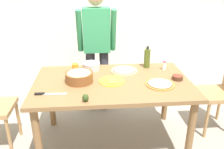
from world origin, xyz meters
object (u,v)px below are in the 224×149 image
object	(u,v)px
pizza_raw_on_board	(124,70)
chef_knife	(47,94)
plate_with_slice	(112,81)
cup_orange	(75,67)
dining_table	(112,89)
olive_oil_bottle	(147,58)
avocado	(85,98)
mixing_bowl_steel	(91,66)
salt_shaker	(164,65)
small_sauce_bowl	(177,77)
popcorn_bowl	(79,76)
pizza_cooked_on_tray	(160,84)
chair_wooden_right	(224,88)
person_cook	(97,44)

from	to	relation	value
pizza_raw_on_board	chef_knife	world-z (taller)	pizza_raw_on_board
plate_with_slice	cup_orange	world-z (taller)	cup_orange
dining_table	olive_oil_bottle	xyz separation A→B (m)	(0.44, 0.35, 0.20)
dining_table	avocado	bearing A→B (deg)	-123.48
mixing_bowl_steel	salt_shaker	size ratio (longest dim) A/B	1.89
mixing_bowl_steel	chef_knife	bearing A→B (deg)	-124.72
small_sauce_bowl	avocado	xyz separation A→B (m)	(-0.94, -0.38, 0.01)
salt_shaker	popcorn_bowl	bearing A→B (deg)	-165.46
pizza_cooked_on_tray	cup_orange	distance (m)	0.97
chair_wooden_right	olive_oil_bottle	world-z (taller)	olive_oil_bottle
pizza_cooked_on_tray	small_sauce_bowl	bearing A→B (deg)	27.37
pizza_raw_on_board	avocado	bearing A→B (deg)	-122.83
popcorn_bowl	pizza_raw_on_board	bearing A→B (deg)	26.27
plate_with_slice	pizza_cooked_on_tray	bearing A→B (deg)	-13.81
pizza_raw_on_board	avocado	distance (m)	0.78
pizza_cooked_on_tray	dining_table	bearing A→B (deg)	163.30
popcorn_bowl	olive_oil_bottle	size ratio (longest dim) A/B	1.09
avocado	popcorn_bowl	bearing A→B (deg)	99.42
olive_oil_bottle	cup_orange	distance (m)	0.83
dining_table	person_cook	world-z (taller)	person_cook
cup_orange	salt_shaker	size ratio (longest dim) A/B	0.80
chair_wooden_right	pizza_cooked_on_tray	size ratio (longest dim) A/B	3.35
pizza_cooked_on_tray	pizza_raw_on_board	bearing A→B (deg)	127.74
small_sauce_bowl	pizza_cooked_on_tray	bearing A→B (deg)	-152.63
pizza_raw_on_board	popcorn_bowl	xyz separation A→B (m)	(-0.49, -0.24, 0.05)
person_cook	avocado	bearing A→B (deg)	-96.52
olive_oil_bottle	avocado	bearing A→B (deg)	-132.94
pizza_raw_on_board	chef_knife	size ratio (longest dim) A/B	1.01
person_cook	pizza_raw_on_board	world-z (taller)	person_cook
mixing_bowl_steel	pizza_cooked_on_tray	bearing A→B (deg)	-35.57
mixing_bowl_steel	chef_knife	xyz separation A→B (m)	(-0.41, -0.59, -0.03)
plate_with_slice	salt_shaker	world-z (taller)	salt_shaker
salt_shaker	pizza_raw_on_board	bearing A→B (deg)	-179.54
pizza_raw_on_board	chef_knife	bearing A→B (deg)	-147.27
mixing_bowl_steel	pizza_raw_on_board	bearing A→B (deg)	-13.64
salt_shaker	avocado	world-z (taller)	salt_shaker
plate_with_slice	salt_shaker	bearing A→B (deg)	24.11
person_cook	olive_oil_bottle	size ratio (longest dim) A/B	6.33
person_cook	olive_oil_bottle	xyz separation A→B (m)	(0.57, -0.41, -0.07)
pizza_cooked_on_tray	salt_shaker	distance (m)	0.43
popcorn_bowl	mixing_bowl_steel	size ratio (longest dim) A/B	1.40
plate_with_slice	chair_wooden_right	bearing A→B (deg)	7.60
mixing_bowl_steel	cup_orange	distance (m)	0.18
pizza_cooked_on_tray	popcorn_bowl	world-z (taller)	popcorn_bowl
pizza_raw_on_board	plate_with_slice	world-z (taller)	plate_with_slice
mixing_bowl_steel	small_sauce_bowl	size ratio (longest dim) A/B	1.82
avocado	cup_orange	bearing A→B (deg)	99.94
salt_shaker	olive_oil_bottle	bearing A→B (deg)	152.84
person_cook	mixing_bowl_steel	distance (m)	0.44
chef_knife	avocado	xyz separation A→B (m)	(0.35, -0.16, 0.03)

